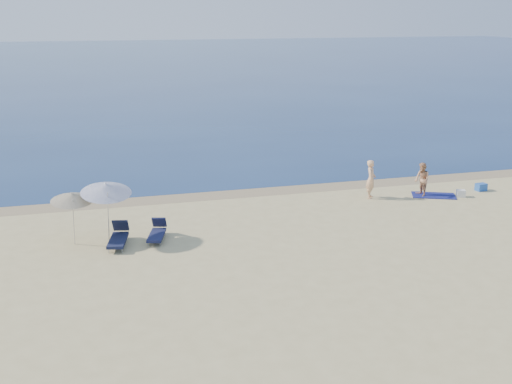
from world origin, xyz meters
TOP-DOWN VIEW (x-y plane):
  - sea at (0.00, 100.00)m, footprint 240.00×160.00m
  - wet_sand_strip at (0.00, 19.40)m, footprint 240.00×1.60m
  - person_left at (2.18, 17.03)m, footprint 0.70×0.78m
  - person_right at (4.62, 16.70)m, footprint 0.61×0.77m
  - beach_towel at (5.20, 16.54)m, footprint 2.25×1.80m
  - white_bag at (6.32, 16.05)m, footprint 0.47×0.44m
  - blue_cooler at (7.86, 16.73)m, footprint 0.54×0.42m
  - umbrella_near at (-9.79, 14.25)m, footprint 2.09×2.11m
  - umbrella_far at (-11.02, 14.47)m, footprint 1.79×1.81m
  - lounger_left at (-9.47, 13.83)m, footprint 0.96×1.89m
  - lounger_right at (-8.02, 14.05)m, footprint 0.96×1.72m

SIDE VIEW (x-z plane):
  - wet_sand_strip at x=0.00m, z-range 0.00..0.00m
  - sea at x=0.00m, z-range 0.00..0.01m
  - beach_towel at x=5.20m, z-range 0.00..0.03m
  - white_bag at x=6.32m, z-range 0.00..0.33m
  - blue_cooler at x=7.86m, z-range 0.00..0.35m
  - lounger_right at x=-8.02m, z-range -0.10..0.62m
  - lounger_left at x=-9.47m, z-range -0.11..0.69m
  - person_right at x=4.62m, z-range 0.00..1.58m
  - person_left at x=2.18m, z-range 0.00..1.79m
  - umbrella_far at x=-11.02m, z-range 0.75..2.83m
  - umbrella_near at x=-9.79m, z-range 0.85..3.31m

